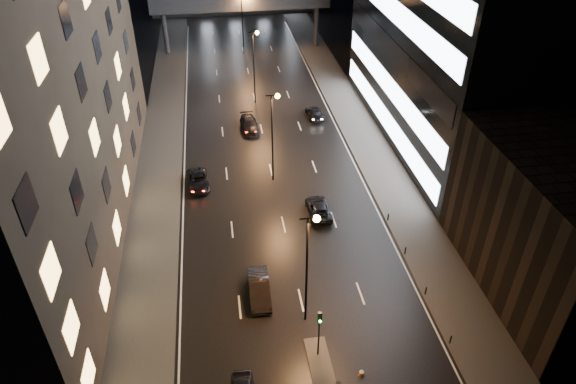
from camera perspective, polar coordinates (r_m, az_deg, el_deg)
name	(u,v)px	position (r m, az deg, el deg)	size (l,w,h in m)	color
ground	(261,129)	(66.72, -2.98, 7.02)	(160.00, 160.00, 0.00)	black
sidewalk_left	(161,156)	(62.49, -13.97, 3.96)	(5.00, 110.00, 0.15)	#383533
sidewalk_right	(366,140)	(64.63, 8.65, 5.73)	(5.00, 110.00, 0.15)	#383533
building_right_low	(556,227)	(45.28, 27.66, -3.50)	(10.00, 18.00, 12.00)	black
skybridge	(241,1)	(91.79, -5.29, 20.39)	(30.00, 3.00, 10.00)	#333335
median_island	(325,384)	(37.82, 4.13, -20.55)	(1.60, 8.00, 0.15)	#383533
traffic_signal_near	(319,327)	(36.90, 3.50, -14.74)	(0.28, 0.34, 4.40)	black
bollard_row	(437,315)	(42.73, 16.27, -12.94)	(0.12, 25.12, 0.90)	black
streetlight_near	(309,257)	(36.82, 2.38, -7.21)	(1.45, 0.50, 10.15)	black
streetlight_mid_a	(274,127)	(53.15, -1.61, 7.24)	(1.45, 0.50, 10.15)	black
streetlight_mid_b	(255,58)	(71.37, -3.72, 14.63)	(1.45, 0.50, 10.15)	black
streetlight_far	(243,15)	(90.35, -5.02, 18.96)	(1.45, 0.50, 10.15)	black
car_away_b	(259,289)	(42.59, -3.20, -10.68)	(1.67, 4.78, 1.58)	black
car_away_c	(198,181)	(55.87, -9.96, 1.23)	(2.21, 4.79, 1.33)	black
car_away_d	(250,124)	(66.34, -4.30, 7.50)	(2.03, 5.00, 1.45)	black
car_toward_a	(319,208)	(51.11, 3.41, -1.82)	(2.17, 4.70, 1.31)	black
car_toward_b	(315,113)	(69.42, 2.97, 8.79)	(1.83, 4.51, 1.31)	black
cone_b	(362,373)	(38.42, 8.17, -19.24)	(0.39, 0.39, 0.49)	orange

